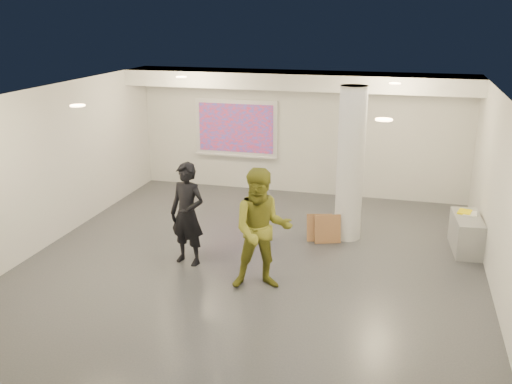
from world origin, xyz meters
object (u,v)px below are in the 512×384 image
(projection_screen, at_px, (236,129))
(credenza, at_px, (466,233))
(man, at_px, (262,230))
(woman, at_px, (187,214))
(column, at_px, (350,164))

(projection_screen, relative_size, credenza, 1.84)
(projection_screen, bearing_deg, man, -68.88)
(credenza, bearing_deg, woman, -163.29)
(credenza, distance_m, man, 4.18)
(credenza, relative_size, man, 0.57)
(column, height_order, woman, column)
(column, bearing_deg, credenza, -1.62)
(credenza, bearing_deg, projection_screen, 148.42)
(column, bearing_deg, man, -113.66)
(column, distance_m, credenza, 2.51)
(woman, bearing_deg, projection_screen, 109.44)
(credenza, relative_size, woman, 0.62)
(credenza, xyz_separation_m, man, (-3.32, -2.45, 0.67))
(projection_screen, relative_size, man, 1.05)
(man, bearing_deg, column, 49.59)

